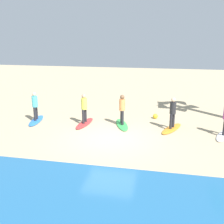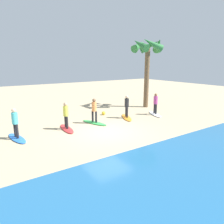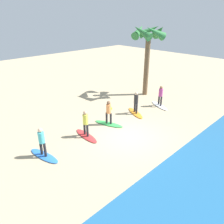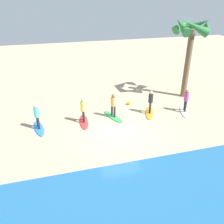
% 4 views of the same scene
% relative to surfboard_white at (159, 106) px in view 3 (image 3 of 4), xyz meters
% --- Properties ---
extents(ground_plane, '(60.00, 60.00, 0.00)m').
position_rel_surfboard_white_xyz_m(ground_plane, '(5.46, 1.43, -0.04)').
color(ground_plane, tan).
extents(surfboard_white, '(1.32, 2.15, 0.09)m').
position_rel_surfboard_white_xyz_m(surfboard_white, '(0.00, 0.00, 0.00)').
color(surfboard_white, white).
rests_on(surfboard_white, ground).
extents(surfer_white, '(0.32, 0.44, 1.64)m').
position_rel_surfboard_white_xyz_m(surfer_white, '(0.00, 0.00, 0.99)').
color(surfer_white, '#232328').
rests_on(surfer_white, surfboard_white).
extents(surfboard_orange, '(1.36, 2.15, 0.09)m').
position_rel_surfboard_white_xyz_m(surfboard_orange, '(2.54, -0.44, 0.00)').
color(surfboard_orange, orange).
rests_on(surfboard_orange, ground).
extents(surfer_orange, '(0.32, 0.43, 1.64)m').
position_rel_surfboard_white_xyz_m(surfer_orange, '(2.54, -0.44, 0.99)').
color(surfer_orange, '#232328').
rests_on(surfer_orange, surfboard_orange).
extents(surfboard_green, '(1.21, 2.17, 0.09)m').
position_rel_surfboard_white_xyz_m(surfboard_green, '(5.23, -0.56, 0.00)').
color(surfboard_green, green).
rests_on(surfboard_green, ground).
extents(surfer_green, '(0.32, 0.44, 1.64)m').
position_rel_surfboard_white_xyz_m(surfer_green, '(5.23, -0.56, 0.99)').
color(surfer_green, '#232328').
rests_on(surfer_green, surfboard_green).
extents(surfboard_red, '(0.73, 2.14, 0.09)m').
position_rel_surfboard_white_xyz_m(surfboard_red, '(7.32, -0.37, 0.00)').
color(surfboard_red, red).
rests_on(surfboard_red, ground).
extents(surfer_red, '(0.32, 0.46, 1.64)m').
position_rel_surfboard_white_xyz_m(surfer_red, '(7.32, -0.37, 0.99)').
color(surfer_red, '#232328').
rests_on(surfer_red, surfboard_red).
extents(surfboard_blue, '(0.92, 2.17, 0.09)m').
position_rel_surfboard_white_xyz_m(surfboard_blue, '(10.23, -0.30, 0.00)').
color(surfboard_blue, blue).
rests_on(surfboard_blue, ground).
extents(surfer_blue, '(0.32, 0.46, 1.64)m').
position_rel_surfboard_white_xyz_m(surfer_blue, '(10.23, -0.30, 0.99)').
color(surfer_blue, '#232328').
rests_on(surfer_blue, surfboard_blue).
extents(palm_tree, '(2.88, 3.03, 6.29)m').
position_rel_surfboard_white_xyz_m(palm_tree, '(-1.42, -2.64, 4.99)').
color(palm_tree, brown).
rests_on(palm_tree, ground).
extents(beach_ball, '(0.30, 0.30, 0.30)m').
position_rel_surfboard_white_xyz_m(beach_ball, '(3.48, -2.22, 0.10)').
color(beach_ball, yellow).
rests_on(beach_ball, ground).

